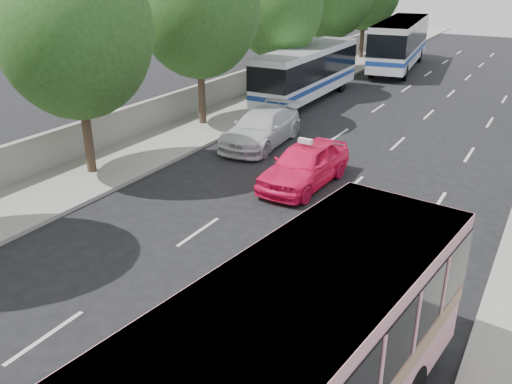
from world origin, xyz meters
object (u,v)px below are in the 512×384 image
Objects in this scene: white_pickup at (262,128)px; tour_coach_front at (307,69)px; pink_taxi at (305,164)px; tour_coach_rear at (400,40)px.

tour_coach_front is at bearing 97.68° from white_pickup.
pink_taxi is 13.61m from tour_coach_front.
pink_taxi is 0.38× the size of tour_coach_rear.
pink_taxi is at bearing -46.41° from white_pickup.
pink_taxi is 0.89× the size of white_pickup.
white_pickup is 0.51× the size of tour_coach_front.
tour_coach_front is 13.33m from tour_coach_rear.
tour_coach_rear is at bearing 86.16° from white_pickup.
white_pickup is 0.43× the size of tour_coach_rear.
tour_coach_rear is at bearing 100.84° from pink_taxi.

